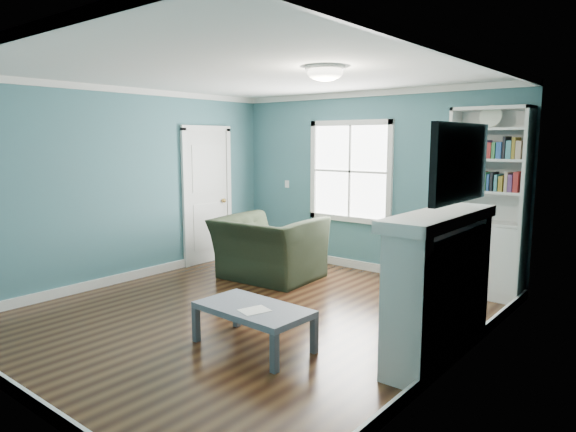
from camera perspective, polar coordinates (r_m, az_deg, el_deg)
The scene contains 13 objects.
floor at distance 5.81m, azimuth -4.14°, elevation -10.77°, with size 5.00×5.00×0.00m, color black.
room_walls at distance 5.50m, azimuth -4.31°, elevation 4.98°, with size 5.00×5.00×5.00m.
trim at distance 5.53m, azimuth -4.27°, elevation 1.42°, with size 4.50×5.00×2.60m.
window at distance 7.67m, azimuth 6.90°, elevation 4.93°, with size 1.40×0.06×1.50m.
bookshelf at distance 6.68m, azimuth 21.16°, elevation -0.63°, with size 0.90×0.35×2.31m.
fireplace at distance 4.70m, azimuth 16.60°, elevation -7.66°, with size 0.44×1.58×1.30m.
tv at distance 4.48m, azimuth 18.62°, elevation 5.63°, with size 0.06×1.10×0.65m, color black.
door at distance 8.10m, azimuth -8.94°, elevation 2.40°, with size 0.12×0.98×2.17m.
ceiling_fixture at distance 5.04m, azimuth 4.14°, elevation 15.69°, with size 0.38×0.38×0.15m.
light_switch at distance 8.38m, azimuth -0.11°, elevation 3.58°, with size 0.08×0.01×0.12m, color white.
recliner at distance 7.08m, azimuth -2.19°, elevation -2.44°, with size 1.31×0.85×1.15m, color black.
coffee_table at distance 4.83m, azimuth -3.88°, elevation -10.55°, with size 1.10×0.63×0.39m.
paper_sheet at distance 4.70m, azimuth -3.75°, elevation -10.42°, with size 0.20×0.26×0.00m, color white.
Camera 1 is at (3.76, -4.00, 1.91)m, focal length 32.00 mm.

